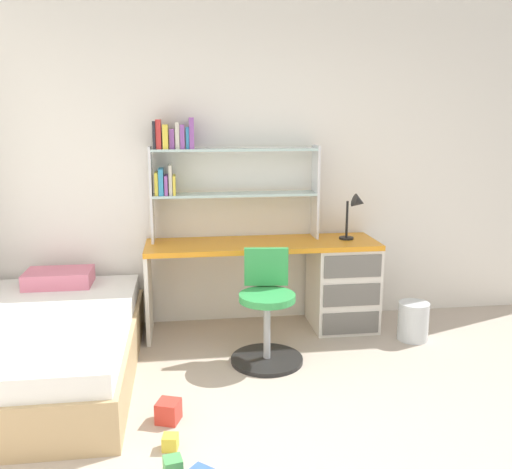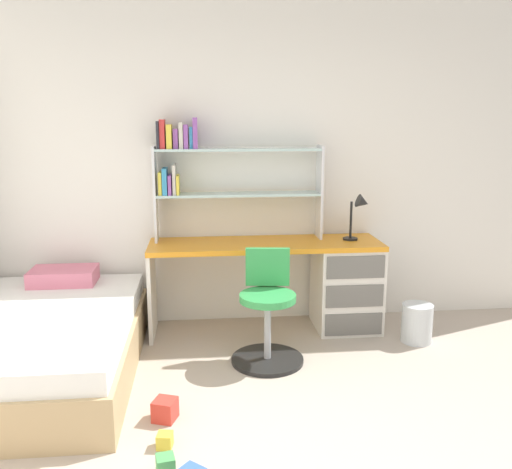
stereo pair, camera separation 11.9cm
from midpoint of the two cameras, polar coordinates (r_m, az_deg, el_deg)
The scene contains 10 objects.
room_shell at distance 3.23m, azimuth -16.02°, elevation 5.84°, with size 5.66×6.14×2.78m.
desk at distance 4.52m, azimuth 8.01°, elevation -4.75°, with size 1.86×0.53×0.75m.
bookshelf_hutch at distance 4.37m, azimuth -3.94°, elevation 6.99°, with size 1.36×0.22×0.98m.
desk_lamp at distance 4.45m, azimuth 11.65°, elevation 2.57°, with size 0.20×0.17×0.38m.
swivel_chair at distance 3.92m, azimuth 2.10°, elevation -8.83°, with size 0.52×0.52×0.80m.
bed_platform at distance 3.98m, azimuth -20.78°, elevation -10.76°, with size 1.23×1.88×0.57m.
waste_bin at distance 4.48m, azimuth 17.33°, elevation -8.90°, with size 0.24×0.24×0.30m, color silver.
toy_block_green_0 at distance 2.93m, azimuth -8.27°, elevation -22.86°, with size 0.09×0.09×0.09m, color #479E51.
toy_block_yellow_2 at distance 3.11m, azimuth -8.43°, elevation -20.68°, with size 0.08×0.08×0.08m, color gold.
toy_block_red_3 at distance 3.33m, azimuth -8.50°, elevation -17.79°, with size 0.12×0.12×0.12m, color red.
Camera 2 is at (-0.60, -1.92, 1.71)m, focal length 37.98 mm.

